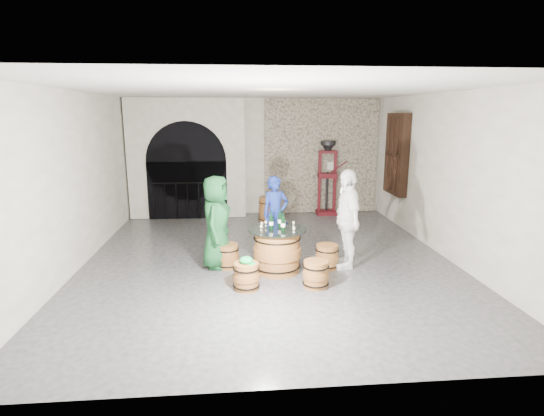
{
  "coord_description": "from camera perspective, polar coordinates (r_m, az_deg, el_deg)",
  "views": [
    {
      "loc": [
        -0.61,
        -7.85,
        2.79
      ],
      "look_at": [
        0.06,
        -0.09,
        1.05
      ],
      "focal_mm": 28.0,
      "sensor_mm": 36.0,
      "label": 1
    }
  ],
  "objects": [
    {
      "name": "ground",
      "position": [
        8.35,
        -0.49,
        -6.92
      ],
      "size": [
        8.0,
        8.0,
        0.0
      ],
      "primitive_type": "plane",
      "color": "#2D2D30",
      "rests_on": "ground"
    },
    {
      "name": "wall_back",
      "position": [
        11.92,
        -2.01,
        6.87
      ],
      "size": [
        8.0,
        0.0,
        8.0
      ],
      "primitive_type": "plane",
      "rotation": [
        1.57,
        0.0,
        0.0
      ],
      "color": "beige",
      "rests_on": "ground"
    },
    {
      "name": "wall_front",
      "position": [
        4.07,
        3.88,
        -4.45
      ],
      "size": [
        8.0,
        0.0,
        8.0
      ],
      "primitive_type": "plane",
      "rotation": [
        -1.57,
        0.0,
        0.0
      ],
      "color": "beige",
      "rests_on": "ground"
    },
    {
      "name": "wall_left",
      "position": [
        8.45,
        -24.95,
        3.32
      ],
      "size": [
        0.0,
        8.0,
        8.0
      ],
      "primitive_type": "plane",
      "rotation": [
        1.57,
        0.0,
        1.57
      ],
      "color": "beige",
      "rests_on": "ground"
    },
    {
      "name": "wall_right",
      "position": [
        8.94,
        22.53,
        3.99
      ],
      "size": [
        0.0,
        8.0,
        8.0
      ],
      "primitive_type": "plane",
      "rotation": [
        1.57,
        0.0,
        -1.57
      ],
      "color": "beige",
      "rests_on": "ground"
    },
    {
      "name": "ceiling",
      "position": [
        7.88,
        -0.53,
        15.58
      ],
      "size": [
        8.0,
        8.0,
        0.0
      ],
      "primitive_type": "plane",
      "rotation": [
        3.14,
        0.0,
        0.0
      ],
      "color": "beige",
      "rests_on": "wall_back"
    },
    {
      "name": "stone_facing_panel",
      "position": [
        12.09,
        6.61,
        6.88
      ],
      "size": [
        3.2,
        0.12,
        3.18
      ],
      "primitive_type": "cube",
      "color": "tan",
      "rests_on": "ground"
    },
    {
      "name": "arched_opening",
      "position": [
        11.72,
        -11.32,
        6.45
      ],
      "size": [
        3.1,
        0.6,
        3.19
      ],
      "color": "beige",
      "rests_on": "ground"
    },
    {
      "name": "shuttered_window",
      "position": [
        11.04,
        16.37,
        6.96
      ],
      "size": [
        0.23,
        1.1,
        2.0
      ],
      "color": "black",
      "rests_on": "wall_right"
    },
    {
      "name": "barrel_table",
      "position": [
        7.62,
        0.68,
        -5.74
      ],
      "size": [
        1.03,
        1.03,
        0.79
      ],
      "color": "brown",
      "rests_on": "ground"
    },
    {
      "name": "barrel_stool_left",
      "position": [
        7.91,
        -6.0,
        -6.42
      ],
      "size": [
        0.44,
        0.44,
        0.44
      ],
      "color": "brown",
      "rests_on": "ground"
    },
    {
      "name": "barrel_stool_far",
      "position": [
        8.56,
        0.5,
        -4.87
      ],
      "size": [
        0.44,
        0.44,
        0.44
      ],
      "color": "brown",
      "rests_on": "ground"
    },
    {
      "name": "barrel_stool_right",
      "position": [
        7.9,
        7.4,
        -6.49
      ],
      "size": [
        0.44,
        0.44,
        0.44
      ],
      "color": "brown",
      "rests_on": "ground"
    },
    {
      "name": "barrel_stool_near_right",
      "position": [
        7.06,
        5.91,
        -8.83
      ],
      "size": [
        0.44,
        0.44,
        0.44
      ],
      "color": "brown",
      "rests_on": "ground"
    },
    {
      "name": "barrel_stool_near_left",
      "position": [
        6.95,
        -3.47,
        -9.14
      ],
      "size": [
        0.44,
        0.44,
        0.44
      ],
      "color": "brown",
      "rests_on": "ground"
    },
    {
      "name": "green_cap",
      "position": [
        6.85,
        -3.47,
        -7.03
      ],
      "size": [
        0.26,
        0.21,
        0.12
      ],
      "color": "#0E9B3F",
      "rests_on": "barrel_stool_near_left"
    },
    {
      "name": "person_green",
      "position": [
        7.8,
        -7.49,
        -1.89
      ],
      "size": [
        0.69,
        0.92,
        1.71
      ],
      "primitive_type": "imported",
      "rotation": [
        0.0,
        0.0,
        1.38
      ],
      "color": "#134721",
      "rests_on": "ground"
    },
    {
      "name": "person_blue",
      "position": [
        8.66,
        0.46,
        -0.82
      ],
      "size": [
        0.66,
        0.53,
        1.56
      ],
      "primitive_type": "imported",
      "rotation": [
        0.0,
        0.0,
        0.31
      ],
      "color": "navy",
      "rests_on": "ground"
    },
    {
      "name": "person_white",
      "position": [
        7.82,
        10.04,
        -1.48
      ],
      "size": [
        0.49,
        1.09,
        1.83
      ],
      "primitive_type": "imported",
      "rotation": [
        0.0,
        0.0,
        -1.53
      ],
      "color": "white",
      "rests_on": "ground"
    },
    {
      "name": "wine_bottle_left",
      "position": [
        7.47,
        -0.11,
        -1.85
      ],
      "size": [
        0.08,
        0.08,
        0.32
      ],
      "color": "black",
      "rests_on": "barrel_table"
    },
    {
      "name": "wine_bottle_center",
      "position": [
        7.37,
        1.49,
        -2.07
      ],
      "size": [
        0.08,
        0.08,
        0.32
      ],
      "color": "black",
      "rests_on": "barrel_table"
    },
    {
      "name": "wine_bottle_right",
      "position": [
        7.63,
        1.09,
        -1.56
      ],
      "size": [
        0.08,
        0.08,
        0.32
      ],
      "color": "black",
      "rests_on": "barrel_table"
    },
    {
      "name": "tasting_glass_a",
      "position": [
        7.39,
        -1.48,
        -2.67
      ],
      "size": [
        0.05,
        0.05,
        0.1
      ],
      "primitive_type": null,
      "color": "#BE7B25",
      "rests_on": "barrel_table"
    },
    {
      "name": "tasting_glass_b",
      "position": [
        7.65,
        2.92,
        -2.16
      ],
      "size": [
        0.05,
        0.05,
        0.1
      ],
      "primitive_type": null,
      "color": "#BE7B25",
      "rests_on": "barrel_table"
    },
    {
      "name": "tasting_glass_c",
      "position": [
        7.67,
        -0.84,
        -2.1
      ],
      "size": [
        0.05,
        0.05,
        0.1
      ],
      "primitive_type": null,
      "color": "#BE7B25",
      "rests_on": "barrel_table"
    },
    {
      "name": "tasting_glass_d",
      "position": [
        7.75,
        1.69,
        -1.96
      ],
      "size": [
        0.05,
        0.05,
        0.1
      ],
      "primitive_type": null,
      "color": "#BE7B25",
      "rests_on": "barrel_table"
    },
    {
      "name": "tasting_glass_e",
      "position": [
        7.27,
        2.96,
        -2.94
      ],
      "size": [
        0.05,
        0.05,
        0.1
      ],
      "primitive_type": null,
      "color": "#BE7B25",
      "rests_on": "barrel_table"
    },
    {
      "name": "tasting_glass_f",
      "position": [
        7.58,
        -1.37,
        -2.29
      ],
      "size": [
        0.05,
        0.05,
        0.1
      ],
      "primitive_type": null,
      "color": "#BE7B25",
      "rests_on": "barrel_table"
    },
    {
      "name": "side_barrel",
      "position": [
        11.04,
        -0.54,
        -0.28
      ],
      "size": [
        0.5,
        0.5,
        0.66
      ],
      "rotation": [
        0.0,
        0.0,
        0.34
      ],
      "color": "brown",
      "rests_on": "ground"
    },
    {
      "name": "corking_press",
      "position": [
        11.9,
        7.45,
        4.79
      ],
      "size": [
        0.84,
        0.47,
        2.05
      ],
      "rotation": [
        0.0,
        0.0,
        -0.02
      ],
      "color": "#500D17",
      "rests_on": "ground"
    },
    {
      "name": "control_box",
      "position": [
        12.09,
        7.82,
        5.65
      ],
      "size": [
        0.18,
        0.1,
        0.22
      ],
      "primitive_type": "cube",
      "color": "silver",
      "rests_on": "wall_back"
    }
  ]
}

